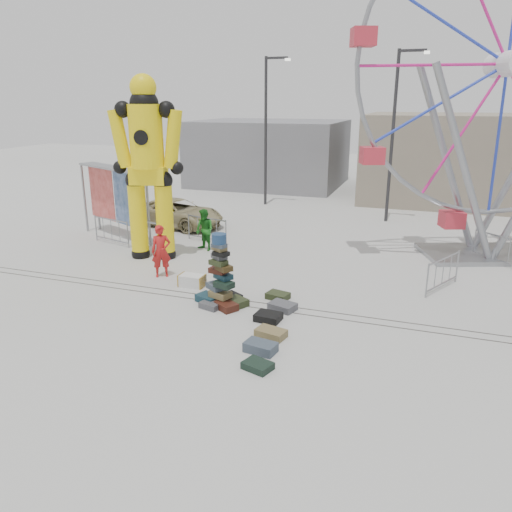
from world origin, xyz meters
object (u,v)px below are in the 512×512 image
(barricade_wheel_back, at_px, (497,249))
(pedestrian_green, at_px, (205,230))
(steamer_trunk, at_px, (192,281))
(ferris_wheel, at_px, (504,91))
(suitcase_tower, at_px, (221,285))
(barricade_dummy_b, at_px, (150,235))
(barricade_dummy_c, at_px, (207,230))
(crash_test_dummy, at_px, (148,162))
(parked_suv, at_px, (177,213))
(pedestrian_black, at_px, (166,222))
(pedestrian_red, at_px, (161,251))
(barricade_dummy_a, at_px, (111,231))
(banner_scaffold, at_px, (113,185))
(lamp_post_right, at_px, (395,129))
(lamp_post_left, at_px, (267,124))
(barricade_wheel_front, at_px, (443,273))

(barricade_wheel_back, bearing_deg, pedestrian_green, -125.55)
(steamer_trunk, bearing_deg, ferris_wheel, 36.52)
(suitcase_tower, distance_m, barricade_dummy_b, 6.76)
(barricade_dummy_c, bearing_deg, crash_test_dummy, -98.36)
(pedestrian_green, height_order, parked_suv, pedestrian_green)
(steamer_trunk, distance_m, parked_suv, 8.29)
(barricade_dummy_c, height_order, pedestrian_black, pedestrian_black)
(pedestrian_black, bearing_deg, ferris_wheel, -140.22)
(crash_test_dummy, bearing_deg, barricade_wheel_back, 1.79)
(barricade_wheel_back, relative_size, pedestrian_red, 1.11)
(steamer_trunk, xyz_separation_m, barricade_dummy_a, (-5.39, 3.39, 0.36))
(ferris_wheel, xyz_separation_m, pedestrian_green, (-10.42, -2.80, -5.24))
(banner_scaffold, bearing_deg, barricade_dummy_c, 33.79)
(steamer_trunk, bearing_deg, pedestrian_black, 127.53)
(parked_suv, bearing_deg, pedestrian_red, -145.45)
(pedestrian_red, xyz_separation_m, parked_suv, (-2.89, 6.55, -0.26))
(barricade_dummy_c, bearing_deg, lamp_post_right, 57.00)
(barricade_dummy_b, relative_size, barricade_wheel_back, 1.00)
(lamp_post_right, bearing_deg, banner_scaffold, -146.76)
(pedestrian_green, bearing_deg, pedestrian_red, -66.38)
(banner_scaffold, relative_size, barricade_dummy_a, 2.10)
(lamp_post_left, bearing_deg, barricade_dummy_c, -89.24)
(barricade_dummy_b, height_order, barricade_wheel_back, same)
(banner_scaffold, height_order, steamer_trunk, banner_scaffold)
(barricade_dummy_b, xyz_separation_m, pedestrian_black, (0.14, 1.07, 0.31))
(barricade_wheel_front, distance_m, parked_suv, 12.82)
(lamp_post_right, xyz_separation_m, lamp_post_left, (-7.00, 2.00, 0.00))
(crash_test_dummy, xyz_separation_m, ferris_wheel, (11.88, 4.33, 2.45))
(barricade_dummy_c, relative_size, barricade_wheel_front, 1.00)
(lamp_post_right, distance_m, barricade_wheel_back, 8.12)
(lamp_post_left, xyz_separation_m, barricade_dummy_c, (0.11, -8.49, -3.93))
(parked_suv, bearing_deg, lamp_post_right, -54.62)
(pedestrian_black, relative_size, parked_suv, 0.37)
(pedestrian_green, relative_size, pedestrian_black, 0.97)
(lamp_post_left, height_order, banner_scaffold, lamp_post_left)
(banner_scaffold, xyz_separation_m, pedestrian_black, (2.30, 0.25, -1.47))
(barricade_wheel_front, relative_size, barricade_wheel_back, 1.00)
(lamp_post_left, distance_m, ferris_wheel, 12.96)
(barricade_wheel_back, xyz_separation_m, pedestrian_black, (-12.97, -1.29, 0.31))
(lamp_post_left, bearing_deg, steamer_trunk, -82.21)
(pedestrian_red, xyz_separation_m, pedestrian_black, (-2.04, 3.99, -0.04))
(barricade_wheel_back, bearing_deg, lamp_post_left, -169.54)
(parked_suv, bearing_deg, lamp_post_left, -10.40)
(pedestrian_red, relative_size, parked_suv, 0.39)
(lamp_post_left, distance_m, parked_suv, 7.80)
(crash_test_dummy, relative_size, ferris_wheel, 0.56)
(banner_scaffold, bearing_deg, pedestrian_red, -16.27)
(barricade_wheel_back, bearing_deg, ferris_wheel, 161.53)
(banner_scaffold, bearing_deg, ferris_wheel, 33.59)
(banner_scaffold, height_order, parked_suv, banner_scaffold)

